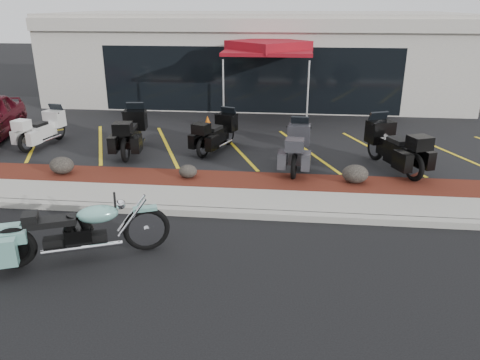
# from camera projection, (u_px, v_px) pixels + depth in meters

# --- Properties ---
(ground) EXTENTS (90.00, 90.00, 0.00)m
(ground) POSITION_uv_depth(u_px,v_px,m) (204.00, 234.00, 9.51)
(ground) COLOR black
(ground) RESTS_ON ground
(curb) EXTENTS (24.00, 0.25, 0.15)m
(curb) POSITION_uv_depth(u_px,v_px,m) (211.00, 212.00, 10.32)
(curb) COLOR gray
(curb) RESTS_ON ground
(sidewalk) EXTENTS (24.00, 1.20, 0.15)m
(sidewalk) POSITION_uv_depth(u_px,v_px,m) (216.00, 200.00, 10.97)
(sidewalk) COLOR gray
(sidewalk) RESTS_ON ground
(mulch_bed) EXTENTS (24.00, 1.20, 0.16)m
(mulch_bed) POSITION_uv_depth(u_px,v_px,m) (223.00, 182.00, 12.08)
(mulch_bed) COLOR #3B160D
(mulch_bed) RESTS_ON ground
(upper_lot) EXTENTS (26.00, 9.60, 0.15)m
(upper_lot) POSITION_uv_depth(u_px,v_px,m) (244.00, 129.00, 17.10)
(upper_lot) COLOR black
(upper_lot) RESTS_ON ground
(dealership_building) EXTENTS (18.00, 8.16, 4.00)m
(dealership_building) POSITION_uv_depth(u_px,v_px,m) (257.00, 57.00, 22.24)
(dealership_building) COLOR #ABA59A
(dealership_building) RESTS_ON ground
(boulder_left) EXTENTS (0.64, 0.53, 0.45)m
(boulder_left) POSITION_uv_depth(u_px,v_px,m) (62.00, 165.00, 12.34)
(boulder_left) COLOR black
(boulder_left) RESTS_ON mulch_bed
(boulder_mid) EXTENTS (0.48, 0.40, 0.34)m
(boulder_mid) POSITION_uv_depth(u_px,v_px,m) (188.00, 171.00, 12.08)
(boulder_mid) COLOR black
(boulder_mid) RESTS_ON mulch_bed
(boulder_right) EXTENTS (0.65, 0.54, 0.46)m
(boulder_right) POSITION_uv_depth(u_px,v_px,m) (355.00, 174.00, 11.72)
(boulder_right) COLOR black
(boulder_right) RESTS_ON mulch_bed
(hero_cruiser) EXTENTS (3.34, 2.00, 1.15)m
(hero_cruiser) POSITION_uv_depth(u_px,v_px,m) (146.00, 223.00, 8.69)
(hero_cruiser) COLOR #69A399
(hero_cruiser) RESTS_ON ground
(touring_white) EXTENTS (1.20, 2.18, 1.20)m
(touring_white) POSITION_uv_depth(u_px,v_px,m) (57.00, 122.00, 15.33)
(touring_white) COLOR silver
(touring_white) RESTS_ON upper_lot
(touring_black_front) EXTENTS (1.17, 2.46, 1.38)m
(touring_black_front) POSITION_uv_depth(u_px,v_px,m) (137.00, 124.00, 14.71)
(touring_black_front) COLOR black
(touring_black_front) RESTS_ON upper_lot
(touring_black_mid) EXTENTS (1.52, 2.26, 1.23)m
(touring_black_mid) POSITION_uv_depth(u_px,v_px,m) (228.00, 126.00, 14.77)
(touring_black_mid) COLOR black
(touring_black_mid) RESTS_ON upper_lot
(touring_grey) EXTENTS (1.03, 2.26, 1.28)m
(touring_grey) POSITION_uv_depth(u_px,v_px,m) (299.00, 138.00, 13.32)
(touring_grey) COLOR #323238
(touring_grey) RESTS_ON upper_lot
(touring_black_rear) EXTENTS (1.82, 2.61, 1.42)m
(touring_black_rear) POSITION_uv_depth(u_px,v_px,m) (377.00, 136.00, 13.28)
(touring_black_rear) COLOR black
(touring_black_rear) RESTS_ON upper_lot
(traffic_cone) EXTENTS (0.36, 0.36, 0.40)m
(traffic_cone) POSITION_uv_depth(u_px,v_px,m) (208.00, 121.00, 17.11)
(traffic_cone) COLOR #CF5706
(traffic_cone) RESTS_ON upper_lot
(popup_canopy) EXTENTS (3.96, 3.96, 2.96)m
(popup_canopy) POSITION_uv_depth(u_px,v_px,m) (268.00, 48.00, 17.25)
(popup_canopy) COLOR silver
(popup_canopy) RESTS_ON upper_lot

